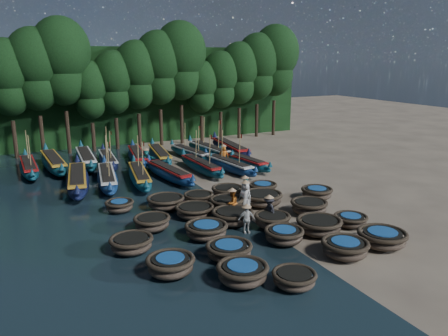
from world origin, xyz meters
name	(u,v)px	position (x,y,z in m)	size (l,w,h in m)	color
ground	(227,204)	(0.00, 0.00, 0.00)	(120.00, 120.00, 0.00)	gray
foliage_wall	(128,95)	(0.00, 23.50, 5.00)	(40.00, 3.00, 10.00)	black
coracle_1	(242,273)	(-3.88, -9.06, 0.48)	(2.18, 2.18, 0.82)	brown
coracle_2	(294,278)	(-2.17, -10.26, 0.38)	(1.87, 1.87, 0.67)	brown
coracle_3	(345,248)	(1.49, -9.06, 0.47)	(2.40, 2.40, 0.81)	brown
coracle_4	(382,238)	(3.90, -8.96, 0.47)	(2.63, 2.63, 0.81)	brown
coracle_5	(170,265)	(-6.27, -7.10, 0.47)	(2.42, 2.42, 0.82)	brown
coracle_6	(229,250)	(-3.37, -6.86, 0.43)	(2.38, 2.38, 0.75)	brown
coracle_7	(284,235)	(-0.14, -6.51, 0.44)	(2.28, 2.28, 0.76)	brown
coracle_8	(319,225)	(2.15, -6.36, 0.48)	(2.93, 2.93, 0.85)	brown
coracle_9	(351,220)	(4.37, -6.26, 0.37)	(2.25, 2.25, 0.64)	brown
coracle_10	(131,243)	(-7.16, -4.15, 0.44)	(2.15, 2.15, 0.77)	brown
coracle_11	(206,230)	(-3.33, -4.23, 0.45)	(2.37, 2.37, 0.78)	brown
coracle_12	(233,216)	(-1.23, -3.09, 0.46)	(2.33, 2.33, 0.81)	brown
coracle_13	(272,220)	(0.43, -4.56, 0.45)	(2.29, 2.29, 0.78)	brown
coracle_14	(309,206)	(3.51, -3.70, 0.47)	(2.42, 2.42, 0.83)	brown
coracle_15	(152,222)	(-5.49, -2.02, 0.46)	(2.20, 2.20, 0.79)	brown
coracle_16	(195,211)	(-2.72, -1.24, 0.42)	(2.63, 2.63, 0.73)	brown
coracle_17	(227,203)	(-0.50, -0.92, 0.44)	(2.37, 2.37, 0.77)	brown
coracle_18	(262,198)	(1.87, -1.17, 0.48)	(2.74, 2.74, 0.83)	brown
coracle_19	(317,193)	(5.63, -1.71, 0.46)	(2.48, 2.48, 0.79)	brown
coracle_20	(120,206)	(-6.36, 1.61, 0.40)	(1.72, 1.72, 0.69)	brown
coracle_21	(166,202)	(-3.72, 0.93, 0.44)	(2.30, 2.30, 0.77)	brown
coracle_22	(199,197)	(-1.51, 1.03, 0.37)	(2.22, 2.22, 0.65)	brown
coracle_23	(228,192)	(0.59, 1.11, 0.45)	(2.17, 2.17, 0.78)	brown
coracle_24	(263,188)	(3.08, 0.81, 0.45)	(2.03, 2.03, 0.77)	brown
long_boat_2	(78,180)	(-7.84, 7.76, 0.60)	(2.82, 8.91, 1.58)	black
long_boat_3	(107,178)	(-5.82, 7.61, 0.55)	(2.60, 8.01, 3.44)	navy
long_boat_4	(140,176)	(-3.58, 7.13, 0.53)	(2.53, 7.79, 3.34)	#0D4A4E
long_boat_5	(169,173)	(-1.35, 7.07, 0.52)	(2.27, 7.71, 1.37)	navy
long_boat_6	(201,166)	(1.69, 7.99, 0.51)	(1.58, 7.59, 3.23)	#0D4A4E
long_boat_7	(229,165)	(3.80, 7.27, 0.51)	(2.20, 7.52, 3.21)	navy
long_boat_8	(243,161)	(5.47, 7.90, 0.50)	(2.15, 7.49, 1.33)	#0D4A4E
long_boat_9	(29,167)	(-10.69, 13.55, 0.53)	(1.52, 7.80, 3.32)	#0D4A4E
long_boat_10	(53,162)	(-8.81, 14.15, 0.59)	(1.99, 8.87, 1.56)	#0D4A4E
long_boat_11	(86,159)	(-6.19, 14.42, 0.58)	(2.02, 8.69, 1.53)	#0D4A4E
long_boat_12	(108,160)	(-4.53, 13.44, 0.51)	(1.93, 7.50, 3.19)	black
long_boat_13	(138,156)	(-1.95, 13.52, 0.54)	(2.54, 7.94, 1.41)	navy
long_boat_14	(160,155)	(-0.06, 13.17, 0.55)	(2.54, 8.16, 1.45)	#0D4A4E
long_boat_15	(190,153)	(2.73, 12.86, 0.50)	(2.28, 7.34, 3.15)	#0D4A4E
long_boat_16	(209,150)	(4.68, 12.92, 0.56)	(2.16, 8.28, 3.53)	#0D4A4E
long_boat_17	(230,148)	(6.72, 12.71, 0.61)	(2.39, 9.04, 1.60)	black
fisherman_0	(245,195)	(0.50, -1.44, 0.95)	(0.87, 1.03, 2.00)	silver
fisherman_1	(245,188)	(1.13, -0.23, 0.95)	(0.74, 0.63, 1.91)	#186864
fisherman_2	(232,202)	(-0.73, -2.05, 0.87)	(1.00, 0.93, 1.84)	#BB5B19
fisherman_3	(269,209)	(0.57, -3.97, 0.84)	(0.60, 1.04, 1.80)	black
fisherman_4	(246,218)	(-1.15, -4.52, 0.83)	(0.93, 0.53, 1.70)	silver
fisherman_5	(146,159)	(-1.93, 10.94, 0.86)	(1.61, 1.06, 1.86)	#186864
fisherman_6	(224,155)	(4.30, 9.19, 0.92)	(1.01, 0.91, 1.94)	#BB5B19
tree_2	(7,76)	(-11.40, 20.00, 7.32)	(4.51, 4.51, 10.63)	black
tree_3	(35,68)	(-9.10, 20.00, 8.00)	(4.92, 4.92, 11.60)	black
tree_4	(62,60)	(-6.80, 20.00, 8.67)	(5.34, 5.34, 12.58)	black
tree_5	(90,90)	(-4.50, 20.00, 5.97)	(3.68, 3.68, 8.68)	black
tree_6	(114,82)	(-2.20, 20.00, 6.65)	(4.09, 4.09, 9.65)	black
tree_7	(137,74)	(0.10, 20.00, 7.32)	(4.51, 4.51, 10.63)	black
tree_8	(159,67)	(2.40, 20.00, 8.00)	(4.92, 4.92, 11.60)	black
tree_9	(180,60)	(4.70, 20.00, 8.67)	(5.34, 5.34, 12.58)	black
tree_10	(201,86)	(7.00, 20.00, 5.97)	(3.68, 3.68, 8.68)	black
tree_11	(221,79)	(9.30, 20.00, 6.65)	(4.09, 4.09, 9.65)	black
tree_12	(239,72)	(11.60, 20.00, 7.32)	(4.51, 4.51, 10.63)	black
tree_13	(258,66)	(13.90, 20.00, 8.00)	(4.92, 4.92, 11.60)	black
tree_14	(275,60)	(16.20, 20.00, 8.67)	(5.34, 5.34, 12.58)	black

